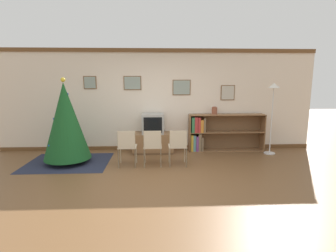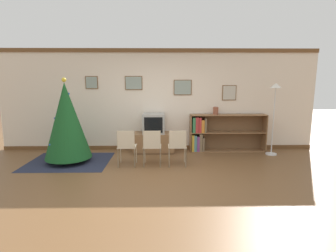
# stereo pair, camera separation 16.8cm
# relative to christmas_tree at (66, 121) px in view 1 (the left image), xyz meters

# --- Properties ---
(ground_plane) EXTENTS (24.00, 24.00, 0.00)m
(ground_plane) POSITION_rel_christmas_tree_xyz_m (2.07, -1.24, -0.97)
(ground_plane) COLOR brown
(wall_back) EXTENTS (8.46, 0.11, 2.70)m
(wall_back) POSITION_rel_christmas_tree_xyz_m (2.07, 1.14, 0.38)
(wall_back) COLOR silver
(wall_back) RESTS_ON ground_plane
(area_rug) EXTENTS (1.86, 1.50, 0.01)m
(area_rug) POSITION_rel_christmas_tree_xyz_m (0.00, 0.00, -0.97)
(area_rug) COLOR #23283D
(area_rug) RESTS_ON ground_plane
(christmas_tree) EXTENTS (1.05, 1.05, 1.94)m
(christmas_tree) POSITION_rel_christmas_tree_xyz_m (0.00, 0.00, 0.00)
(christmas_tree) COLOR maroon
(christmas_tree) RESTS_ON area_rug
(tv_console) EXTENTS (1.06, 0.55, 0.52)m
(tv_console) POSITION_rel_christmas_tree_xyz_m (1.96, 0.80, -0.71)
(tv_console) COLOR brown
(tv_console) RESTS_ON ground_plane
(television) EXTENTS (0.56, 0.52, 0.51)m
(television) POSITION_rel_christmas_tree_xyz_m (1.96, 0.80, -0.20)
(television) COLOR #9E9E99
(television) RESTS_ON tv_console
(folding_chair_left) EXTENTS (0.40, 0.40, 0.82)m
(folding_chair_left) POSITION_rel_christmas_tree_xyz_m (1.40, -0.35, -0.50)
(folding_chair_left) COLOR beige
(folding_chair_left) RESTS_ON ground_plane
(folding_chair_center) EXTENTS (0.40, 0.40, 0.82)m
(folding_chair_center) POSITION_rel_christmas_tree_xyz_m (1.96, -0.35, -0.50)
(folding_chair_center) COLOR beige
(folding_chair_center) RESTS_ON ground_plane
(folding_chair_right) EXTENTS (0.40, 0.40, 0.82)m
(folding_chair_right) POSITION_rel_christmas_tree_xyz_m (2.52, -0.35, -0.50)
(folding_chair_right) COLOR beige
(folding_chair_right) RESTS_ON ground_plane
(bookshelf) EXTENTS (2.01, 0.36, 0.99)m
(bookshelf) POSITION_rel_christmas_tree_xyz_m (3.58, 0.91, -0.49)
(bookshelf) COLOR olive
(bookshelf) RESTS_ON ground_plane
(vase) EXTENTS (0.14, 0.14, 0.20)m
(vase) POSITION_rel_christmas_tree_xyz_m (3.59, 0.92, 0.12)
(vase) COLOR brown
(vase) RESTS_ON bookshelf
(standing_lamp) EXTENTS (0.28, 0.28, 1.82)m
(standing_lamp) POSITION_rel_christmas_tree_xyz_m (4.98, 0.52, 0.42)
(standing_lamp) COLOR silver
(standing_lamp) RESTS_ON ground_plane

